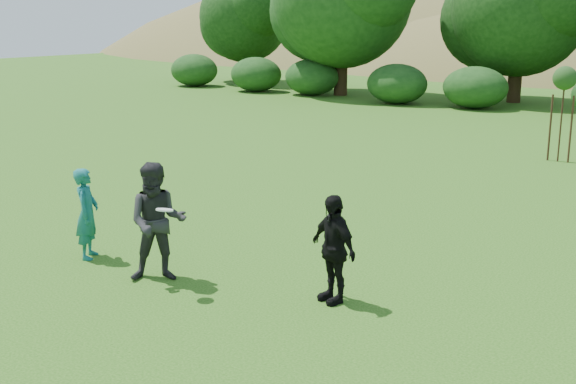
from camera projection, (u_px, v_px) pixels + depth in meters
The scene contains 6 objects.
ground at pixel (179, 298), 11.24m from camera, with size 120.00×120.00×0.00m, color #19470C.
player_teal at pixel (87, 213), 12.94m from camera, with size 0.60×0.40×1.65m, color #166566.
player_grey at pixel (157, 222), 11.80m from camera, with size 0.97×0.75×1.99m, color #28282A.
player_black at pixel (333, 249), 10.94m from camera, with size 0.99×0.41×1.69m, color black.
frisbee at pixel (165, 210), 11.15m from camera, with size 0.27×0.27×0.07m.
sapling at pixel (565, 81), 21.22m from camera, with size 0.70×0.70×2.85m.
Camera 1 is at (7.37, -7.70, 4.28)m, focal length 45.00 mm.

